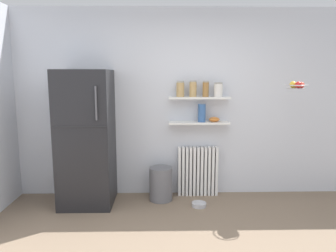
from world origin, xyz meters
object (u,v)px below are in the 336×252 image
(storage_jar_3, at_px, (218,90))
(hanging_fruit_basket, at_px, (297,86))
(refrigerator, at_px, (86,138))
(storage_jar_1, at_px, (193,89))
(storage_jar_2, at_px, (206,89))
(storage_jar_0, at_px, (180,89))
(radiator, at_px, (198,171))
(pet_food_bowl, at_px, (199,204))
(trash_bin, at_px, (161,184))
(vase, at_px, (202,113))
(shelf_bowl, at_px, (214,119))

(storage_jar_3, relative_size, hanging_fruit_basket, 0.69)
(refrigerator, height_order, storage_jar_3, refrigerator)
(storage_jar_1, relative_size, storage_jar_3, 1.13)
(refrigerator, height_order, storage_jar_2, refrigerator)
(hanging_fruit_basket, bearing_deg, storage_jar_0, 163.17)
(storage_jar_0, height_order, storage_jar_3, storage_jar_0)
(refrigerator, height_order, storage_jar_0, refrigerator)
(storage_jar_2, height_order, hanging_fruit_basket, hanging_fruit_basket)
(radiator, bearing_deg, storage_jar_3, -6.63)
(pet_food_bowl, bearing_deg, storage_jar_1, 98.67)
(storage_jar_3, bearing_deg, trash_bin, -169.19)
(refrigerator, relative_size, storage_jar_2, 8.18)
(storage_jar_3, relative_size, vase, 0.80)
(trash_bin, xyz_separation_m, pet_food_bowl, (0.50, -0.24, -0.20))
(storage_jar_0, relative_size, storage_jar_3, 1.09)
(storage_jar_2, height_order, storage_jar_3, storage_jar_2)
(storage_jar_3, xyz_separation_m, hanging_fruit_basket, (0.89, -0.42, 0.07))
(storage_jar_1, distance_m, trash_bin, 1.36)
(shelf_bowl, bearing_deg, storage_jar_2, 180.00)
(storage_jar_3, bearing_deg, shelf_bowl, 180.00)
(storage_jar_2, height_order, vase, storage_jar_2)
(storage_jar_2, bearing_deg, pet_food_bowl, -106.38)
(vase, relative_size, pet_food_bowl, 1.28)
(storage_jar_0, distance_m, shelf_bowl, 0.63)
(storage_jar_1, height_order, storage_jar_3, storage_jar_1)
(radiator, xyz_separation_m, storage_jar_3, (0.26, -0.03, 1.15))
(refrigerator, relative_size, storage_jar_3, 9.06)
(trash_bin, bearing_deg, vase, 14.85)
(refrigerator, relative_size, trash_bin, 3.85)
(radiator, bearing_deg, storage_jar_2, -19.24)
(storage_jar_2, distance_m, shelf_bowl, 0.43)
(storage_jar_1, relative_size, hanging_fruit_basket, 0.78)
(pet_food_bowl, bearing_deg, refrigerator, 173.84)
(storage_jar_2, height_order, trash_bin, storage_jar_2)
(storage_jar_2, relative_size, storage_jar_3, 1.11)
(storage_jar_3, relative_size, trash_bin, 0.43)
(trash_bin, bearing_deg, storage_jar_3, 10.81)
(refrigerator, distance_m, storage_jar_1, 1.56)
(storage_jar_1, bearing_deg, storage_jar_0, -180.00)
(storage_jar_2, bearing_deg, shelf_bowl, 0.00)
(storage_jar_1, xyz_separation_m, storage_jar_2, (0.17, -0.00, -0.00))
(radiator, height_order, pet_food_bowl, radiator)
(trash_bin, bearing_deg, hanging_fruit_basket, -9.35)
(storage_jar_1, xyz_separation_m, vase, (0.13, -0.00, -0.33))
(radiator, distance_m, shelf_bowl, 0.78)
(refrigerator, height_order, shelf_bowl, refrigerator)
(storage_jar_2, bearing_deg, vase, 180.00)
(refrigerator, relative_size, hanging_fruit_basket, 6.25)
(shelf_bowl, bearing_deg, trash_bin, -168.52)
(refrigerator, bearing_deg, trash_bin, 4.57)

